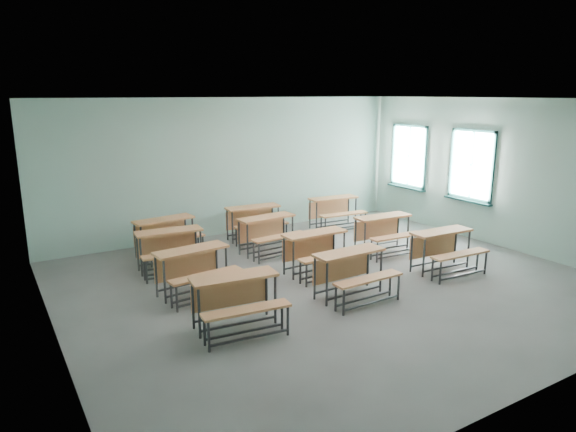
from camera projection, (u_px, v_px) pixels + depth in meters
name	position (u px, v px, depth m)	size (l,w,h in m)	color
room	(336.00, 194.00, 8.85)	(9.04, 8.04, 3.24)	slate
desk_unit_r0c0	(237.00, 295.00, 7.24)	(1.32, 0.96, 0.77)	#BE7344
desk_unit_r0c1	(353.00, 268.00, 8.36)	(1.26, 0.86, 0.77)	#BE7344
desk_unit_r0c2	(445.00, 245.00, 9.61)	(1.28, 0.89, 0.77)	#BE7344
desk_unit_r1c0	(195.00, 265.00, 8.50)	(1.32, 0.95, 0.77)	#BE7344
desk_unit_r1c1	(318.00, 247.00, 9.50)	(1.24, 0.83, 0.77)	#BE7344
desk_unit_r1c2	(386.00, 228.00, 10.78)	(1.29, 0.91, 0.77)	#BE7344
desk_unit_r2c0	(171.00, 245.00, 9.64)	(1.30, 0.93, 0.77)	#BE7344
desk_unit_r2c1	(269.00, 229.00, 10.72)	(1.30, 0.92, 0.77)	#BE7344
desk_unit_r3c0	(167.00, 231.00, 10.55)	(1.33, 0.97, 0.77)	#BE7344
desk_unit_r3c1	(255.00, 218.00, 11.68)	(1.30, 0.93, 0.77)	#BE7344
desk_unit_r3c2	(335.00, 208.00, 12.70)	(1.30, 0.93, 0.77)	#BE7344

